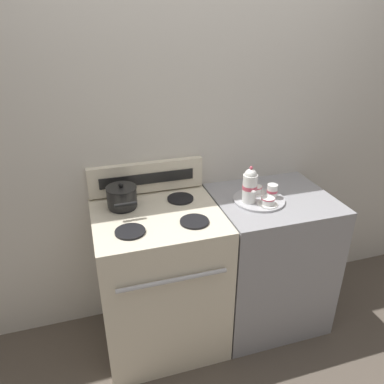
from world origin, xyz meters
The scene contains 11 objects.
ground_plane centered at (0.00, 0.00, 0.00)m, with size 6.00×6.00×0.00m, color brown.
wall_back centered at (0.00, 0.34, 1.10)m, with size 6.00×0.05×2.20m.
stove centered at (-0.36, 0.00, 0.47)m, with size 0.73×0.67×0.94m.
control_panel centered at (-0.36, 0.29, 1.04)m, with size 0.71×0.05×0.19m.
side_counter centered at (0.37, 0.00, 0.47)m, with size 0.72×0.64×0.93m.
saucepan centered at (-0.54, 0.14, 1.00)m, with size 0.18×0.25×0.15m.
serving_tray centered at (0.26, -0.01, 0.94)m, with size 0.31×0.31×0.01m.
teapot centered at (0.19, -0.03, 1.05)m, with size 0.09×0.14×0.23m.
teacup_left centered at (0.28, 0.07, 0.97)m, with size 0.12×0.12×0.05m.
teacup_right centered at (0.28, -0.10, 0.97)m, with size 0.12×0.12×0.05m.
creamer_jug centered at (0.34, -0.02, 0.99)m, with size 0.06×0.06×0.08m.
Camera 1 is at (-0.72, -1.82, 1.98)m, focal length 35.00 mm.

